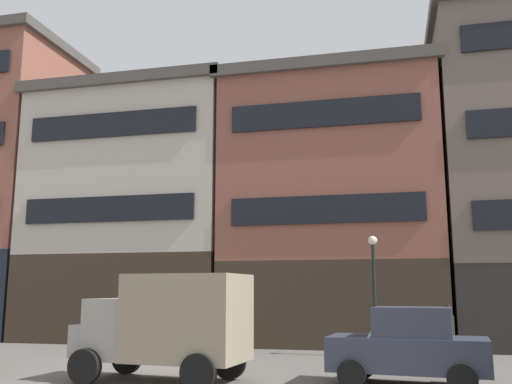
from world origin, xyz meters
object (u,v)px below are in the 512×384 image
(pedestrian_officer, at_px, (449,332))
(streetlamp_curbside, at_px, (374,278))
(delivery_truck_near, at_px, (166,323))
(sedan_dark, at_px, (409,346))

(pedestrian_officer, bearing_deg, streetlamp_curbside, 139.43)
(delivery_truck_near, xyz_separation_m, pedestrian_officer, (7.13, 4.78, -0.44))
(sedan_dark, bearing_deg, pedestrian_officer, 72.04)
(streetlamp_curbside, bearing_deg, sedan_dark, -80.99)
(sedan_dark, height_order, streetlamp_curbside, streetlamp_curbside)
(delivery_truck_near, bearing_deg, streetlamp_curbside, 53.49)
(sedan_dark, height_order, pedestrian_officer, sedan_dark)
(pedestrian_officer, xyz_separation_m, streetlamp_curbside, (-2.20, 1.88, 1.69))
(pedestrian_officer, relative_size, streetlamp_curbside, 0.44)
(delivery_truck_near, bearing_deg, sedan_dark, 8.22)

